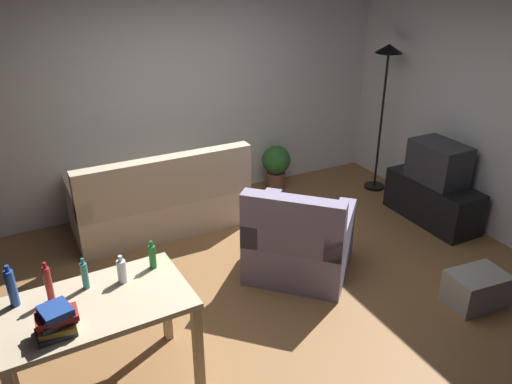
% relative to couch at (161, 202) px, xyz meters
% --- Properties ---
extents(ground_plane, '(5.20, 4.40, 0.02)m').
position_rel_couch_xyz_m(ground_plane, '(0.51, -1.59, -0.32)').
color(ground_plane, olive).
extents(wall_rear, '(5.20, 0.10, 2.70)m').
position_rel_couch_xyz_m(wall_rear, '(0.51, 0.61, 1.04)').
color(wall_rear, silver).
rests_on(wall_rear, ground_plane).
extents(wall_right, '(0.10, 4.40, 2.70)m').
position_rel_couch_xyz_m(wall_right, '(3.11, -1.59, 1.04)').
color(wall_right, silver).
rests_on(wall_right, ground_plane).
extents(couch, '(1.84, 0.84, 0.92)m').
position_rel_couch_xyz_m(couch, '(0.00, 0.00, 0.00)').
color(couch, beige).
rests_on(couch, ground_plane).
extents(tv_stand, '(0.44, 1.10, 0.48)m').
position_rel_couch_xyz_m(tv_stand, '(2.76, -1.23, -0.07)').
color(tv_stand, black).
rests_on(tv_stand, ground_plane).
extents(tv, '(0.41, 0.60, 0.44)m').
position_rel_couch_xyz_m(tv, '(2.76, -1.23, 0.39)').
color(tv, '#2D2D33').
rests_on(tv, tv_stand).
extents(torchiere_lamp, '(0.32, 0.32, 1.81)m').
position_rel_couch_xyz_m(torchiere_lamp, '(2.76, -0.25, 1.11)').
color(torchiere_lamp, black).
rests_on(torchiere_lamp, ground_plane).
extents(desk, '(1.23, 0.75, 0.76)m').
position_rel_couch_xyz_m(desk, '(-1.07, -2.10, 0.34)').
color(desk, '#C6B28E').
rests_on(desk, ground_plane).
extents(potted_plant, '(0.36, 0.36, 0.57)m').
position_rel_couch_xyz_m(potted_plant, '(1.61, 0.31, 0.02)').
color(potted_plant, brown).
rests_on(potted_plant, ground_plane).
extents(armchair, '(1.23, 1.23, 0.92)m').
position_rel_couch_xyz_m(armchair, '(0.86, -1.45, 0.01)').
color(armchair, gray).
rests_on(armchair, ground_plane).
extents(storage_box, '(0.51, 0.38, 0.30)m').
position_rel_couch_xyz_m(storage_box, '(1.98, -2.55, -0.16)').
color(storage_box, '#A8A399').
rests_on(storage_box, ground_plane).
extents(bottle_blue, '(0.06, 0.06, 0.29)m').
position_rel_couch_xyz_m(bottle_blue, '(-1.51, -1.89, 0.58)').
color(bottle_blue, '#2347A3').
rests_on(bottle_blue, desk).
extents(bottle_red, '(0.05, 0.05, 0.29)m').
position_rel_couch_xyz_m(bottle_red, '(-1.30, -1.95, 0.58)').
color(bottle_red, '#AD2323').
rests_on(bottle_red, desk).
extents(bottle_tall, '(0.04, 0.04, 0.23)m').
position_rel_couch_xyz_m(bottle_tall, '(-1.08, -1.91, 0.55)').
color(bottle_tall, teal).
rests_on(bottle_tall, desk).
extents(bottle_clear, '(0.06, 0.06, 0.20)m').
position_rel_couch_xyz_m(bottle_clear, '(-0.85, -1.95, 0.54)').
color(bottle_clear, silver).
rests_on(bottle_clear, desk).
extents(bottle_green, '(0.05, 0.05, 0.21)m').
position_rel_couch_xyz_m(bottle_green, '(-0.61, -1.88, 0.54)').
color(bottle_green, '#1E722D').
rests_on(bottle_green, desk).
extents(book_stack, '(0.25, 0.21, 0.18)m').
position_rel_couch_xyz_m(book_stack, '(-1.31, -2.30, 0.54)').
color(book_stack, '#333338').
rests_on(book_stack, desk).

